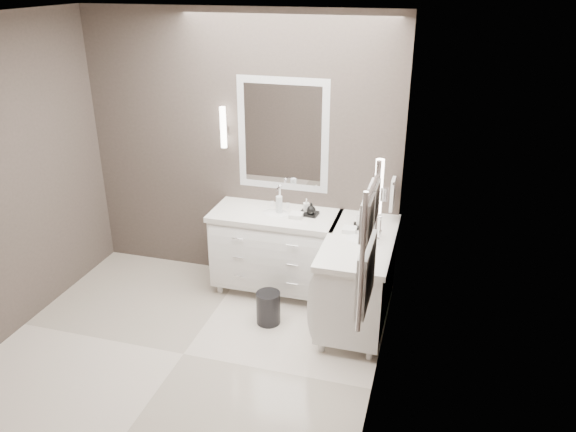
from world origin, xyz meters
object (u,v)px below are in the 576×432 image
(towel_ladder, at_px, (367,253))
(waste_bin, at_px, (268,308))
(vanity_back, at_px, (276,247))
(vanity_right, at_px, (358,275))

(towel_ladder, height_order, waste_bin, towel_ladder)
(vanity_back, xyz_separation_m, vanity_right, (0.88, -0.33, 0.00))
(vanity_right, bearing_deg, vanity_back, 159.62)
(vanity_back, relative_size, towel_ladder, 1.38)
(vanity_right, height_order, towel_ladder, towel_ladder)
(towel_ladder, bearing_deg, vanity_right, 99.84)
(towel_ladder, bearing_deg, waste_bin, 133.52)
(vanity_back, distance_m, towel_ladder, 2.16)
(vanity_back, distance_m, vanity_right, 0.93)
(vanity_back, xyz_separation_m, towel_ladder, (1.10, -1.63, 0.91))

